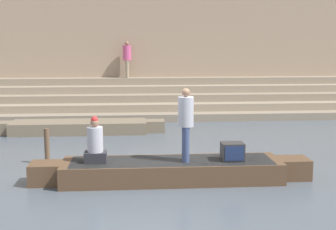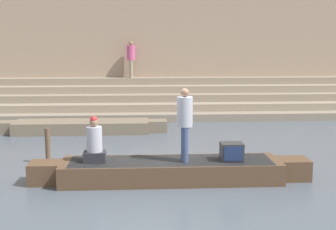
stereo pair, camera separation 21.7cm
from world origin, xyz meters
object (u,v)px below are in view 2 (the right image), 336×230
rowboat_main (171,170)px  person_rowing (94,144)px  moored_boat_shore (82,126)px  person_standing (185,120)px  mooring_post (48,146)px  person_on_steps (131,57)px  tv_set (232,152)px

rowboat_main → person_rowing: size_ratio=6.11×
person_rowing → moored_boat_shore: bearing=97.6°
rowboat_main → person_standing: 1.26m
person_standing → person_rowing: bearing=-173.8°
rowboat_main → mooring_post: bearing=149.0°
moored_boat_shore → person_rowing: bearing=-81.6°
rowboat_main → moored_boat_shore: (-2.84, 6.06, -0.04)m
rowboat_main → person_on_steps: (-1.14, 11.25, 2.27)m
person_standing → mooring_post: (-3.54, 1.84, -1.00)m
tv_set → rowboat_main: bearing=178.7°
person_rowing → person_on_steps: 11.38m
rowboat_main → mooring_post: mooring_post is taller
tv_set → moored_boat_shore: 7.50m
person_on_steps → person_rowing: bearing=16.4°
rowboat_main → tv_set: (1.44, -0.08, 0.44)m
tv_set → mooring_post: size_ratio=0.53×
rowboat_main → person_on_steps: 11.54m
rowboat_main → mooring_post: size_ratio=6.77×
person_on_steps → rowboat_main: bearing=25.5°
moored_boat_shore → tv_set: bearing=-56.5°
person_rowing → person_on_steps: person_on_steps is taller
rowboat_main → person_rowing: 1.91m
person_rowing → tv_set: (3.23, -0.08, -0.22)m
person_standing → person_rowing: (-2.11, 0.08, -0.56)m
tv_set → moored_boat_shore: bearing=126.8°
moored_boat_shore → mooring_post: (-0.38, -4.29, 0.26)m
person_on_steps → moored_boat_shore: bearing=1.6°
moored_boat_shore → person_standing: bearing=-64.2°
rowboat_main → person_rowing: person_rowing is taller
rowboat_main → tv_set: bearing=-5.5°
moored_boat_shore → mooring_post: bearing=-96.5°
mooring_post → rowboat_main: bearing=-28.7°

